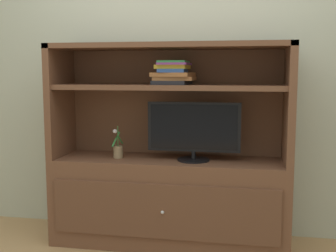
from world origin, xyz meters
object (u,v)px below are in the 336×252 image
Objects in this scene: media_console at (169,180)px; magazine_stack at (173,73)px; potted_plant at (118,150)px; tv_monitor at (194,130)px.

magazine_stack is at bearing -2.48° from media_console.
potted_plant is 0.70× the size of magazine_stack.
tv_monitor is 2.79× the size of potted_plant.
media_console is 7.22× the size of potted_plant.
media_console is at bearing 5.90° from potted_plant.
magazine_stack is (0.41, 0.04, 0.57)m from potted_plant.
potted_plant is at bearing -179.36° from tv_monitor.
media_console is at bearing 169.71° from tv_monitor.
media_console is 0.44m from potted_plant.
media_console is 0.79m from magazine_stack.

